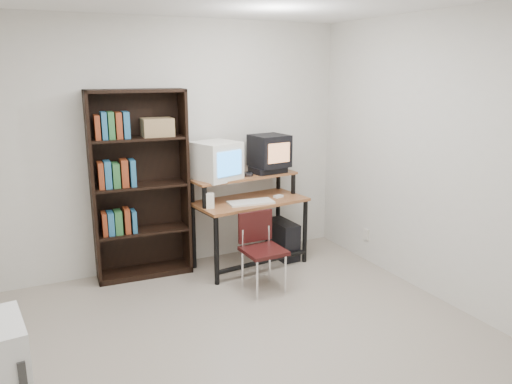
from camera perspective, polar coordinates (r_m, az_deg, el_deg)
name	(u,v)px	position (r m, az deg, el deg)	size (l,w,h in m)	color
floor	(248,353)	(3.98, -0.87, -17.96)	(4.00, 4.00, 0.01)	#A89B8B
back_wall	(167,147)	(5.32, -10.13, 5.11)	(4.00, 0.01, 2.60)	silver
front_wall	(492,305)	(1.94, 25.38, -11.61)	(4.00, 0.01, 2.60)	silver
right_wall	(457,163)	(4.66, 21.97, 3.09)	(0.01, 4.00, 2.60)	silver
computer_desk	(249,204)	(5.34, -0.81, -1.37)	(1.25, 0.73, 0.98)	#965931
crt_monitor	(216,161)	(5.18, -4.58, 3.57)	(0.53, 0.53, 0.39)	white
vcr	(268,170)	(5.49, 1.36, 2.52)	(0.36, 0.26, 0.08)	black
crt_tv	(269,151)	(5.47, 1.54, 4.74)	(0.41, 0.40, 0.35)	black
cd_spindle	(248,175)	(5.32, -0.96, 1.99)	(0.12, 0.12, 0.05)	#26262B
keyboard	(251,203)	(5.18, -0.60, -1.26)	(0.47, 0.21, 0.04)	white
mousepad	(278,198)	(5.43, 2.50, -0.73)	(0.22, 0.18, 0.01)	black
mouse	(278,197)	(5.42, 2.58, -0.55)	(0.10, 0.06, 0.03)	white
desk_speaker	(210,201)	(5.01, -5.33, -1.05)	(0.08, 0.07, 0.17)	white
pc_tower	(283,239)	(5.70, 3.07, -5.42)	(0.20, 0.45, 0.42)	black
school_chair	(261,243)	(4.82, 0.52, -5.89)	(0.39, 0.39, 0.75)	black
bookshelf	(139,183)	(5.16, -13.21, 0.99)	(0.97, 0.37, 1.90)	black
wall_outlet	(366,234)	(5.71, 12.46, -4.74)	(0.02, 0.08, 0.12)	beige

